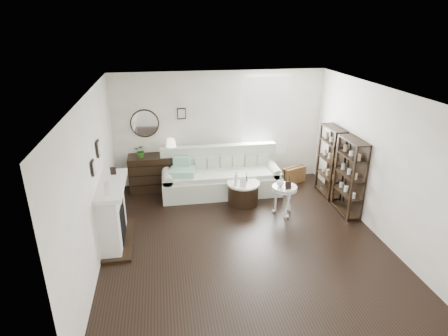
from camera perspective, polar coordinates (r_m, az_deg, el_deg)
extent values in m
plane|color=black|center=(7.06, 2.95, -10.69)|extent=(5.50, 5.50, 0.00)
plane|color=white|center=(6.05, 3.44, 11.41)|extent=(5.50, 5.50, 0.00)
plane|color=beige|center=(8.99, -0.64, 6.09)|extent=(5.00, 0.00, 5.00)
plane|color=beige|center=(4.13, 11.75, -14.95)|extent=(5.00, 0.00, 5.00)
plane|color=beige|center=(6.40, -19.25, -1.88)|extent=(0.00, 5.50, 5.50)
plane|color=beige|center=(7.37, 22.51, 0.77)|extent=(0.00, 5.50, 5.50)
cube|color=white|center=(9.14, 6.27, 7.84)|extent=(1.00, 0.02, 1.80)
cube|color=white|center=(9.08, 6.37, 7.75)|extent=(1.15, 0.02, 1.90)
cylinder|color=silver|center=(8.82, -11.99, 6.64)|extent=(0.60, 0.03, 0.60)
cube|color=black|center=(8.77, -6.50, 8.25)|extent=(0.20, 0.03, 0.26)
cube|color=white|center=(6.98, -16.70, -6.85)|extent=(0.34, 1.20, 1.10)
cube|color=black|center=(7.05, -16.32, -7.91)|extent=(0.30, 0.65, 0.70)
cube|color=white|center=(6.73, -16.80, -2.56)|extent=(0.44, 1.35, 0.08)
cube|color=black|center=(7.23, -15.61, -10.48)|extent=(0.50, 1.40, 0.05)
cylinder|color=beige|center=(6.26, -17.38, -2.99)|extent=(0.08, 0.08, 0.22)
cube|color=black|center=(7.05, -16.55, -0.42)|extent=(0.10, 0.03, 0.14)
cube|color=black|center=(6.26, -19.33, 0.05)|extent=(0.03, 0.18, 0.24)
cube|color=black|center=(6.83, -18.63, 2.83)|extent=(0.03, 0.22, 0.28)
cube|color=black|center=(8.74, 15.91, 0.96)|extent=(0.30, 0.80, 1.60)
cylinder|color=tan|center=(8.63, 16.29, -1.37)|extent=(0.08, 0.08, 0.11)
cylinder|color=tan|center=(8.83, 15.61, -0.74)|extent=(0.08, 0.08, 0.11)
cylinder|color=tan|center=(9.04, 14.97, -0.14)|extent=(0.08, 0.08, 0.11)
cylinder|color=tan|center=(8.48, 16.57, 1.12)|extent=(0.08, 0.08, 0.11)
cylinder|color=tan|center=(8.69, 15.88, 1.69)|extent=(0.08, 0.08, 0.11)
cylinder|color=tan|center=(8.91, 15.22, 2.24)|extent=(0.08, 0.08, 0.11)
cylinder|color=tan|center=(8.36, 16.86, 3.68)|extent=(0.08, 0.08, 0.11)
cylinder|color=tan|center=(8.57, 16.15, 4.20)|extent=(0.08, 0.08, 0.11)
cylinder|color=tan|center=(8.79, 15.47, 4.70)|extent=(0.08, 0.08, 0.11)
cube|color=black|center=(8.00, 18.56, -1.32)|extent=(0.30, 0.80, 1.60)
cylinder|color=tan|center=(7.90, 19.01, -3.89)|extent=(0.08, 0.08, 0.11)
cylinder|color=tan|center=(8.10, 18.20, -3.15)|extent=(0.08, 0.08, 0.11)
cylinder|color=tan|center=(8.30, 17.44, -2.44)|extent=(0.08, 0.08, 0.11)
cylinder|color=tan|center=(7.75, 19.37, -1.22)|extent=(0.08, 0.08, 0.11)
cylinder|color=tan|center=(7.95, 18.54, -0.53)|extent=(0.08, 0.08, 0.11)
cylinder|color=tan|center=(8.15, 17.75, 0.13)|extent=(0.08, 0.08, 0.11)
cylinder|color=tan|center=(7.61, 19.74, 1.55)|extent=(0.08, 0.08, 0.11)
cylinder|color=tan|center=(7.81, 18.88, 2.18)|extent=(0.08, 0.08, 0.11)
cylinder|color=tan|center=(8.02, 18.07, 2.78)|extent=(0.08, 0.08, 0.11)
cube|color=beige|center=(8.67, -0.43, -2.49)|extent=(2.70, 0.94, 0.44)
cube|color=beige|center=(8.53, -0.40, -0.93)|extent=(2.34, 0.75, 0.10)
cube|color=beige|center=(8.84, -0.81, 0.92)|extent=(2.70, 0.21, 0.83)
cube|color=beige|center=(8.56, -8.57, -2.71)|extent=(0.23, 0.88, 0.54)
cube|color=beige|center=(8.91, 7.39, -1.63)|extent=(0.23, 0.88, 0.54)
cube|color=#289374|center=(8.38, -6.35, -0.59)|extent=(0.62, 0.54, 0.14)
cube|color=olive|center=(9.39, 10.60, -1.03)|extent=(0.63, 0.42, 0.40)
cube|color=black|center=(8.93, -10.21, -0.68)|extent=(1.27, 0.53, 0.85)
cube|color=black|center=(8.76, -10.13, -2.50)|extent=(1.22, 0.01, 0.02)
cube|color=black|center=(8.66, -10.23, -1.10)|extent=(1.22, 0.01, 0.02)
cube|color=black|center=(8.58, -10.33, 0.33)|extent=(1.22, 0.01, 0.01)
imported|color=#275E1A|center=(8.70, -12.55, 2.58)|extent=(0.32, 0.29, 0.31)
cylinder|color=black|center=(8.20, 2.94, -3.94)|extent=(0.66, 0.66, 0.46)
cylinder|color=beige|center=(8.09, 2.98, -2.36)|extent=(0.72, 0.72, 0.04)
cylinder|color=white|center=(7.71, 9.23, -2.90)|extent=(0.50, 0.50, 0.03)
cylinder|color=white|center=(7.73, 9.21, -3.20)|extent=(0.51, 0.51, 0.02)
cylinder|color=white|center=(7.84, 9.10, -4.98)|extent=(0.04, 0.04, 0.58)
cylinder|color=silver|center=(7.92, 1.86, -1.56)|extent=(0.07, 0.07, 0.30)
cube|color=silver|center=(7.88, 2.92, -2.18)|extent=(0.14, 0.09, 0.18)
cube|color=black|center=(7.56, 9.75, -2.63)|extent=(0.12, 0.05, 0.16)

